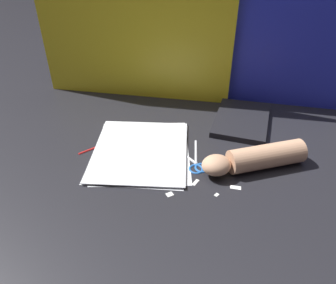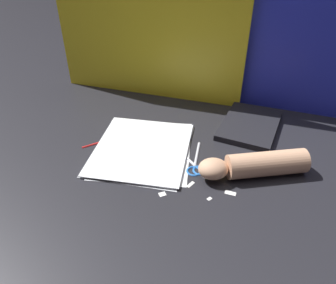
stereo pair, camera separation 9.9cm
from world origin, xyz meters
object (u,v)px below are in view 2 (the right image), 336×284
(scissors, at_px, (194,163))
(book_closed, at_px, (250,125))
(hand_forearm, at_px, (255,165))
(paper_stack, at_px, (142,149))

(scissors, bearing_deg, book_closed, 56.29)
(book_closed, relative_size, hand_forearm, 0.92)
(paper_stack, height_order, book_closed, book_closed)
(book_closed, xyz_separation_m, hand_forearm, (0.01, -0.26, 0.03))
(scissors, height_order, hand_forearm, hand_forearm)
(paper_stack, bearing_deg, scissors, -12.55)
(scissors, bearing_deg, hand_forearm, -3.92)
(paper_stack, bearing_deg, book_closed, 31.49)
(paper_stack, xyz_separation_m, book_closed, (0.34, 0.21, 0.01))
(book_closed, distance_m, hand_forearm, 0.26)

